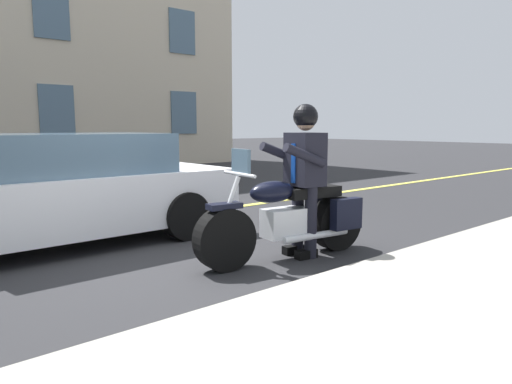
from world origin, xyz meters
TOP-DOWN VIEW (x-y plane):
  - ground_plane at (0.00, 0.00)m, footprint 80.00×80.00m
  - lane_center_stripe at (0.00, -2.00)m, footprint 60.00×0.16m
  - motorcycle_main at (-0.90, 1.08)m, footprint 2.22×0.77m
  - rider_main at (-1.09, 1.10)m, footprint 0.67×0.60m
  - car_silver at (0.93, -1.29)m, footprint 4.60×1.92m

SIDE VIEW (x-z plane):
  - ground_plane at x=0.00m, z-range 0.00..0.00m
  - lane_center_stripe at x=0.00m, z-range 0.00..0.01m
  - motorcycle_main at x=-0.90m, z-range -0.18..1.08m
  - car_silver at x=0.93m, z-range -0.01..1.39m
  - rider_main at x=-1.09m, z-range 0.17..1.91m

